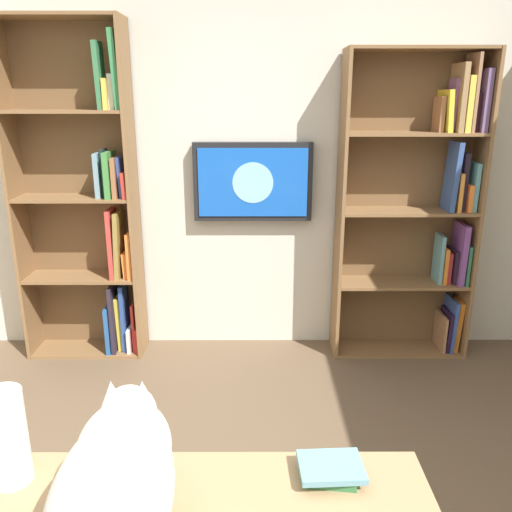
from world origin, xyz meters
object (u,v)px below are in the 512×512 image
(bookshelf_right, at_px, (91,207))
(bookshelf_left, at_px, (424,205))
(cat, at_px, (117,481))
(wall_mounted_tv, at_px, (253,182))
(paper_towel_roll, at_px, (7,437))
(desk_book_stack, at_px, (330,470))

(bookshelf_right, bearing_deg, bookshelf_left, -179.98)
(bookshelf_left, xyz_separation_m, cat, (1.46, 2.43, -0.17))
(bookshelf_right, xyz_separation_m, wall_mounted_tv, (-1.09, -0.08, 0.15))
(bookshelf_right, relative_size, wall_mounted_tv, 2.78)
(bookshelf_left, bearing_deg, paper_towel_roll, 50.72)
(wall_mounted_tv, xyz_separation_m, paper_towel_roll, (0.67, 2.30, -0.34))
(bookshelf_left, distance_m, desk_book_stack, 2.42)
(bookshelf_right, relative_size, cat, 3.27)
(bookshelf_right, bearing_deg, cat, 107.68)
(bookshelf_left, distance_m, paper_towel_roll, 2.88)
(bookshelf_right, bearing_deg, desk_book_stack, 120.64)
(bookshelf_right, bearing_deg, wall_mounted_tv, -175.77)
(cat, xyz_separation_m, paper_towel_roll, (0.36, -0.21, -0.03))
(cat, xyz_separation_m, desk_book_stack, (-0.54, -0.21, -0.14))
(bookshelf_left, xyz_separation_m, paper_towel_roll, (1.82, 2.22, -0.20))
(paper_towel_roll, relative_size, desk_book_stack, 1.49)
(bookshelf_right, distance_m, paper_towel_roll, 2.27)
(bookshelf_right, height_order, wall_mounted_tv, bookshelf_right)
(wall_mounted_tv, bearing_deg, paper_towel_roll, 73.76)
(wall_mounted_tv, relative_size, desk_book_stack, 4.29)
(bookshelf_left, height_order, paper_towel_roll, bookshelf_left)
(desk_book_stack, bearing_deg, bookshelf_left, -112.57)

